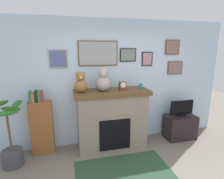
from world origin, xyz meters
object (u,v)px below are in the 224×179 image
(television, at_px, (182,109))
(candle_jar, at_px, (141,86))
(potted_plant, at_px, (11,144))
(tv_stand, at_px, (180,127))
(fireplace, at_px, (112,119))
(teddy_bear_tan, at_px, (103,80))
(mantel_clock, at_px, (123,86))
(bookshelf, at_px, (42,126))
(teddy_bear_grey, at_px, (81,83))

(television, bearing_deg, candle_jar, 179.39)
(potted_plant, distance_m, tv_stand, 3.45)
(fireplace, distance_m, teddy_bear_tan, 0.83)
(fireplace, xyz_separation_m, teddy_bear_tan, (-0.17, -0.02, 0.81))
(tv_stand, xyz_separation_m, teddy_bear_tan, (-1.78, 0.01, 1.16))
(tv_stand, xyz_separation_m, mantel_clock, (-1.39, 0.01, 1.03))
(bookshelf, bearing_deg, teddy_bear_tan, -4.39)
(bookshelf, bearing_deg, teddy_bear_grey, -6.79)
(bookshelf, bearing_deg, potted_plant, -150.47)
(potted_plant, distance_m, teddy_bear_grey, 1.59)
(bookshelf, relative_size, mantel_clock, 7.79)
(bookshelf, relative_size, teddy_bear_grey, 3.28)
(fireplace, height_order, candle_jar, candle_jar)
(television, distance_m, mantel_clock, 1.51)
(potted_plant, xyz_separation_m, candle_jar, (2.45, 0.18, 0.86))
(television, height_order, teddy_bear_tan, teddy_bear_tan)
(potted_plant, height_order, candle_jar, candle_jar)
(fireplace, relative_size, teddy_bear_tan, 3.20)
(fireplace, height_order, teddy_bear_grey, teddy_bear_grey)
(television, bearing_deg, tv_stand, 90.00)
(potted_plant, bearing_deg, television, 2.81)
(tv_stand, xyz_separation_m, television, (0.00, -0.00, 0.44))
(fireplace, bearing_deg, candle_jar, -1.67)
(fireplace, bearing_deg, teddy_bear_tan, -173.87)
(fireplace, distance_m, mantel_clock, 0.72)
(fireplace, xyz_separation_m, teddy_bear_grey, (-0.59, -0.02, 0.78))
(television, relative_size, teddy_bear_grey, 1.43)
(television, distance_m, candle_jar, 1.15)
(potted_plant, bearing_deg, bookshelf, 29.53)
(candle_jar, distance_m, mantel_clock, 0.39)
(television, relative_size, mantel_clock, 3.40)
(fireplace, height_order, teddy_bear_tan, teddy_bear_tan)
(potted_plant, relative_size, teddy_bear_tan, 2.55)
(mantel_clock, bearing_deg, candle_jar, 0.24)
(teddy_bear_tan, bearing_deg, potted_plant, -173.87)
(potted_plant, xyz_separation_m, mantel_clock, (2.06, 0.18, 0.89))
(mantel_clock, bearing_deg, bookshelf, 176.65)
(teddy_bear_grey, xyz_separation_m, teddy_bear_tan, (0.42, -0.00, 0.03))
(tv_stand, distance_m, teddy_bear_tan, 2.12)
(candle_jar, relative_size, teddy_bear_tan, 0.23)
(fireplace, distance_m, television, 1.61)
(television, xyz_separation_m, teddy_bear_tan, (-1.78, 0.01, 0.72))
(fireplace, relative_size, bookshelf, 1.16)
(mantel_clock, distance_m, teddy_bear_tan, 0.41)
(bookshelf, bearing_deg, tv_stand, -1.93)
(fireplace, relative_size, potted_plant, 1.26)
(television, xyz_separation_m, teddy_bear_grey, (-2.20, 0.01, 0.68))
(teddy_bear_tan, bearing_deg, bookshelf, 175.61)
(television, bearing_deg, mantel_clock, 179.63)
(fireplace, xyz_separation_m, candle_jar, (0.61, -0.02, 0.65))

